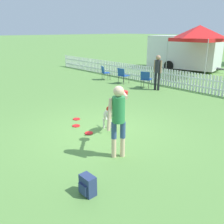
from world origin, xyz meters
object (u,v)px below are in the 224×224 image
at_px(frisbee_midfield, 89,133).
at_px(folding_chair_green_right, 123,74).
at_px(handler_person, 119,113).
at_px(spectator_standing, 158,69).
at_px(folding_chair_blue_left, 146,78).
at_px(folding_chair_center, 105,72).
at_px(canopy_tent_main, 199,33).
at_px(backpack_on_grass, 87,185).
at_px(equipment_trailer, 184,52).
at_px(leaping_dog, 109,115).
at_px(frisbee_near_dog, 77,119).
at_px(frisbee_near_handler, 76,126).

relative_size(frisbee_midfield, folding_chair_green_right, 0.27).
bearing_deg(handler_person, spectator_standing, 63.77).
relative_size(folding_chair_blue_left, folding_chair_green_right, 1.00).
distance_m(folding_chair_green_right, spectator_standing, 2.22).
xyz_separation_m(folding_chair_center, spectator_standing, (3.59, 0.19, 0.53)).
bearing_deg(canopy_tent_main, folding_chair_center, -122.65).
height_order(backpack_on_grass, folding_chair_green_right, folding_chair_green_right).
xyz_separation_m(frisbee_midfield, equipment_trailer, (-4.79, 12.17, 1.23)).
height_order(folding_chair_center, canopy_tent_main, canopy_tent_main).
xyz_separation_m(backpack_on_grass, canopy_tent_main, (-4.75, 11.76, 2.36)).
height_order(leaping_dog, folding_chair_blue_left, leaping_dog).
distance_m(handler_person, folding_chair_center, 9.11).
xyz_separation_m(leaping_dog, frisbee_near_dog, (-1.46, -0.09, -0.50)).
height_order(frisbee_midfield, folding_chair_blue_left, folding_chair_blue_left).
bearing_deg(spectator_standing, frisbee_near_dog, 93.21).
xyz_separation_m(folding_chair_blue_left, spectator_standing, (0.63, 0.08, 0.50)).
relative_size(frisbee_near_dog, folding_chair_center, 0.29).
bearing_deg(frisbee_near_handler, frisbee_near_dog, 144.11).
height_order(canopy_tent_main, equipment_trailer, canopy_tent_main).
xyz_separation_m(frisbee_near_dog, canopy_tent_main, (-1.42, 9.70, 2.53)).
height_order(handler_person, frisbee_near_dog, handler_person).
relative_size(folding_chair_center, canopy_tent_main, 0.26).
distance_m(folding_chair_blue_left, spectator_standing, 0.81).
distance_m(backpack_on_grass, folding_chair_green_right, 9.50).
bearing_deg(frisbee_near_dog, backpack_on_grass, -31.75).
bearing_deg(canopy_tent_main, leaping_dog, -73.34).
relative_size(frisbee_near_dog, equipment_trailer, 0.04).
distance_m(frisbee_near_handler, folding_chair_blue_left, 5.83).
bearing_deg(spectator_standing, frisbee_midfield, 103.91).
bearing_deg(handler_person, folding_chair_blue_left, 68.43).
height_order(handler_person, folding_chair_green_right, handler_person).
distance_m(folding_chair_blue_left, folding_chair_green_right, 1.53).
height_order(handler_person, frisbee_near_handler, handler_person).
distance_m(frisbee_near_handler, folding_chair_green_right, 6.42).
bearing_deg(frisbee_midfield, equipment_trailer, 111.50).
relative_size(backpack_on_grass, folding_chair_green_right, 0.44).
bearing_deg(frisbee_midfield, spectator_standing, 109.77).
height_order(frisbee_midfield, spectator_standing, spectator_standing).
height_order(leaping_dog, frisbee_midfield, leaping_dog).
distance_m(leaping_dog, folding_chair_blue_left, 5.82).
bearing_deg(folding_chair_green_right, folding_chair_blue_left, -179.05).
bearing_deg(frisbee_midfield, backpack_on_grass, -37.65).
relative_size(folding_chair_blue_left, canopy_tent_main, 0.28).
bearing_deg(leaping_dog, folding_chair_center, -96.88).
bearing_deg(frisbee_near_dog, frisbee_midfield, -18.92).
distance_m(folding_chair_blue_left, canopy_tent_main, 5.02).
bearing_deg(folding_chair_green_right, canopy_tent_main, -111.08).
distance_m(frisbee_near_dog, canopy_tent_main, 10.13).
bearing_deg(frisbee_near_dog, handler_person, -14.33).
distance_m(folding_chair_green_right, equipment_trailer, 6.80).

